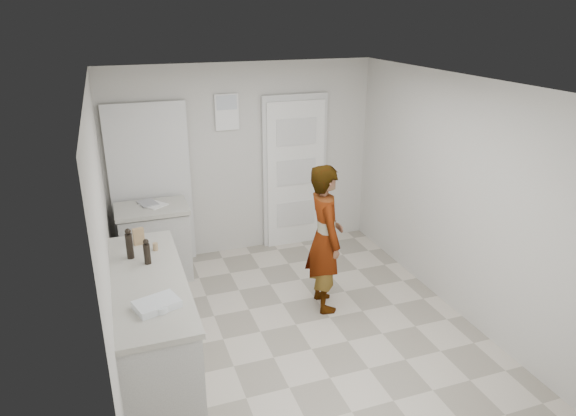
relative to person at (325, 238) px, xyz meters
name	(u,v)px	position (x,y,z in m)	size (l,w,h in m)	color
ground	(296,325)	(-0.43, -0.27, -0.81)	(4.00, 4.00, 0.00)	gray
room_shell	(232,179)	(-0.60, 1.68, 0.21)	(4.00, 4.00, 4.00)	beige
main_counter	(153,327)	(-1.88, -0.47, -0.39)	(0.64, 1.96, 0.93)	silver
side_counter	(155,245)	(-1.68, 1.28, -0.39)	(0.84, 0.61, 0.93)	silver
person	(325,238)	(0.00, 0.00, 0.00)	(0.60, 0.39, 1.63)	silver
cake_mix_box	(139,237)	(-1.89, 0.25, 0.20)	(0.10, 0.05, 0.17)	#A57D52
spice_jar	(155,247)	(-1.75, 0.07, 0.15)	(0.05, 0.05, 0.07)	#A3845D
oil_cruet_a	(147,252)	(-1.84, -0.19, 0.23)	(0.06, 0.06, 0.24)	black
oil_cruet_b	(129,244)	(-1.98, -0.03, 0.25)	(0.07, 0.07, 0.30)	black
baking_dish	(157,305)	(-1.85, -0.98, 0.14)	(0.38, 0.32, 0.06)	silver
egg_bowl	(160,308)	(-1.82, -1.04, 0.13)	(0.13, 0.13, 0.05)	silver
papers	(153,205)	(-1.65, 1.33, 0.11)	(0.23, 0.29, 0.01)	white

